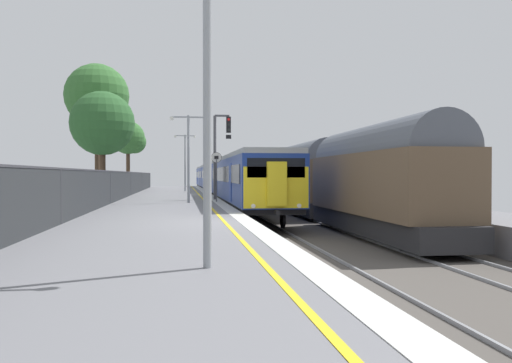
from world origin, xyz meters
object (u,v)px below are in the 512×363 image
speed_limit_sign (216,170)px  background_tree_left (96,98)px  platform_lamp_mid (188,150)px  platform_lamp_far (185,158)px  platform_lamp_near (207,87)px  signal_gantry (219,147)px  freight_train_adjacent_track (304,176)px  background_tree_centre (101,125)px  commuter_train_at_platform (220,178)px  background_tree_right (130,139)px

speed_limit_sign → background_tree_left: 12.67m
platform_lamp_mid → platform_lamp_far: size_ratio=0.91×
platform_lamp_near → background_tree_left: bearing=102.0°
platform_lamp_mid → signal_gantry: bearing=60.6°
freight_train_adjacent_track → background_tree_centre: (-12.76, 1.11, 3.21)m
platform_lamp_far → signal_gantry: bearing=-83.5°
platform_lamp_far → background_tree_left: 13.70m
freight_train_adjacent_track → signal_gantry: bearing=-177.2°
commuter_train_at_platform → freight_train_adjacent_track: freight_train_adjacent_track is taller
signal_gantry → background_tree_right: size_ratio=0.79×
signal_gantry → background_tree_left: 10.63m
background_tree_centre → background_tree_right: background_tree_centre is taller
platform_lamp_near → platform_lamp_far: size_ratio=0.94×
signal_gantry → platform_lamp_near: size_ratio=1.05×
platform_lamp_far → background_tree_left: (-6.30, -11.56, 3.80)m
platform_lamp_far → background_tree_centre: size_ratio=0.78×
background_tree_right → platform_lamp_near: bearing=-83.1°
signal_gantry → background_tree_left: size_ratio=0.56×
freight_train_adjacent_track → platform_lamp_near: 25.50m
signal_gantry → speed_limit_sign: size_ratio=1.87×
commuter_train_at_platform → platform_lamp_mid: (-3.43, -22.65, 1.62)m
commuter_train_at_platform → speed_limit_sign: size_ratio=22.11×
platform_lamp_near → platform_lamp_mid: platform_lamp_near is taller
speed_limit_sign → background_tree_left: (-7.88, 8.48, 5.16)m
freight_train_adjacent_track → platform_lamp_mid: (-7.43, -3.72, 1.45)m
freight_train_adjacent_track → speed_limit_sign: bearing=-151.8°
platform_lamp_near → background_tree_centre: 26.06m
platform_lamp_near → background_tree_right: background_tree_right is taller
signal_gantry → platform_lamp_mid: 3.98m
commuter_train_at_platform → platform_lamp_near: platform_lamp_near is taller
signal_gantry → background_tree_right: (-7.15, 18.73, 1.66)m
freight_train_adjacent_track → background_tree_centre: background_tree_centre is taller
platform_lamp_far → background_tree_right: size_ratio=0.80×
commuter_train_at_platform → platform_lamp_far: (-3.43, -2.03, 1.88)m
platform_lamp_near → background_tree_right: (-5.21, 42.80, 1.94)m
background_tree_centre → background_tree_left: bearing=102.9°
platform_lamp_mid → speed_limit_sign: bearing=20.3°
platform_lamp_near → commuter_train_at_platform: bearing=85.5°
freight_train_adjacent_track → platform_lamp_far: size_ratio=7.15×
signal_gantry → platform_lamp_mid: (-1.94, -3.45, -0.38)m
commuter_train_at_platform → background_tree_left: background_tree_left is taller
commuter_train_at_platform → background_tree_right: bearing=-176.9°
speed_limit_sign → platform_lamp_far: platform_lamp_far is taller
platform_lamp_far → speed_limit_sign: bearing=-85.5°
platform_lamp_mid → background_tree_right: bearing=103.2°
speed_limit_sign → platform_lamp_near: bearing=-94.3°
background_tree_centre → background_tree_right: (0.12, 17.35, 0.28)m
signal_gantry → background_tree_right: background_tree_right is taller
freight_train_adjacent_track → background_tree_right: (-12.64, 18.46, 3.49)m
commuter_train_at_platform → background_tree_right: 9.39m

